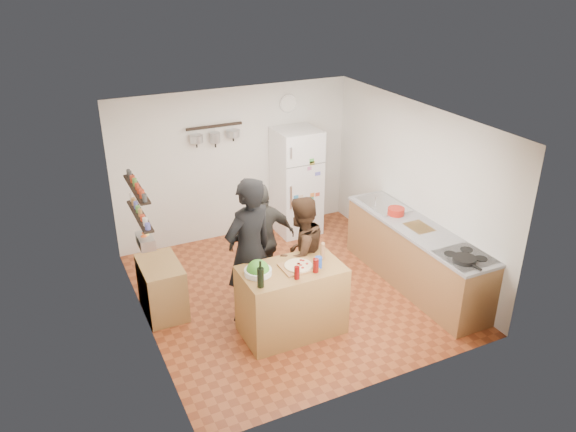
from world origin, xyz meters
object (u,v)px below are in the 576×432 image
person_center (301,254)px  wall_clock (288,104)px  red_bowl (396,211)px  salad_bowl (258,272)px  pepper_mill (323,252)px  fridge (297,182)px  side_table (162,288)px  person_back (262,240)px  person_left (249,252)px  wine_bottle (261,278)px  skillet (464,259)px  prep_island (292,300)px  salt_canister (318,262)px  counter_run (415,256)px

person_center → wall_clock: size_ratio=5.31×
wall_clock → red_bowl: bearing=-72.1°
salad_bowl → wall_clock: size_ratio=1.10×
pepper_mill → fridge: (0.88, 2.51, -0.10)m
wall_clock → side_table: (-2.69, -1.76, -1.78)m
person_center → wall_clock: bearing=-129.8°
person_back → person_left: bearing=52.5°
wine_bottle → person_left: 0.72m
pepper_mill → fridge: bearing=70.6°
salad_bowl → fridge: (1.75, 2.51, -0.04)m
salad_bowl → skillet: bearing=-19.1°
prep_island → skillet: 2.19m
person_center → side_table: (-1.71, 0.67, -0.43)m
salt_canister → person_center: bearing=85.1°
pepper_mill → fridge: 2.66m
salt_canister → person_left: bearing=137.4°
counter_run → wine_bottle: bearing=-169.6°
person_back → skillet: person_back is taller
person_center → person_back: (-0.31, 0.55, 0.02)m
side_table → wall_clock: bearing=33.2°
salad_bowl → wine_bottle: 0.29m
counter_run → red_bowl: red_bowl is taller
salt_canister → skillet: salt_canister is taller
wine_bottle → pepper_mill: (0.95, 0.27, -0.03)m
salad_bowl → wall_clock: wall_clock is taller
pepper_mill → person_back: size_ratio=0.11×
wine_bottle → person_left: person_left is taller
person_center → pepper_mill: bearing=86.3°
wall_clock → wine_bottle: bearing=-120.6°
skillet → fridge: bearing=101.0°
person_center → wall_clock: 2.95m
prep_island → wall_clock: size_ratio=4.17×
red_bowl → fridge: fridge is taller
prep_island → wall_clock: bearing=65.2°
person_center → counter_run: (1.73, -0.20, -0.35)m
pepper_mill → counter_run: pepper_mill is taller
prep_island → counter_run: prep_island is taller
wine_bottle → counter_run: 2.69m
pepper_mill → person_left: person_left is taller
salad_bowl → side_table: salad_bowl is taller
red_bowl → side_table: bearing=173.2°
side_table → counter_run: bearing=-14.1°
prep_island → red_bowl: 2.22m
pepper_mill → person_left: 0.91m
person_left → wall_clock: (1.69, 2.40, 1.17)m
salt_canister → skillet: 1.81m
side_table → skillet: bearing=-29.7°
person_back → fridge: fridge is taller
side_table → person_back: bearing=-4.8°
salad_bowl → wine_bottle: (-0.08, -0.27, 0.09)m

